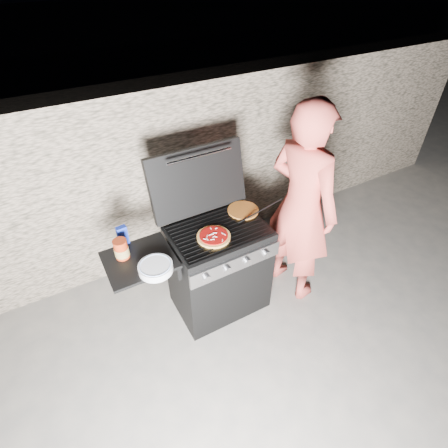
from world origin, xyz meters
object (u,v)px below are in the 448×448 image
gas_grill (194,279)px  pizza_topped (214,236)px  sauce_jar (121,249)px  person (301,207)px

gas_grill → pizza_topped: pizza_topped is taller
gas_grill → pizza_topped: (0.17, -0.07, 0.47)m
sauce_jar → pizza_topped: bearing=-12.1°
person → pizza_topped: bearing=75.0°
gas_grill → sauce_jar: (-0.52, 0.08, 0.53)m
gas_grill → pizza_topped: bearing=-21.6°
gas_grill → pizza_topped: size_ratio=5.02×
pizza_topped → sauce_jar: (-0.69, 0.15, 0.06)m
gas_grill → person: bearing=-7.0°
gas_grill → sauce_jar: 0.74m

